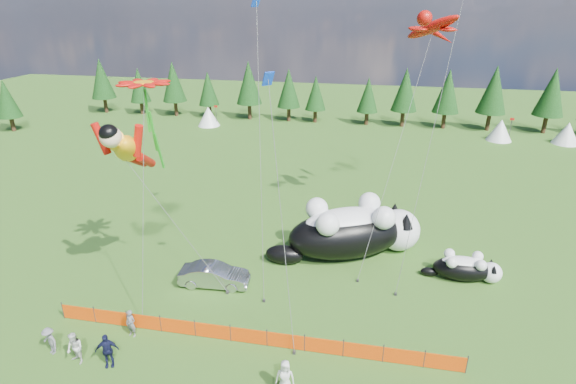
# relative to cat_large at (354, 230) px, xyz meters

# --- Properties ---
(ground) EXTENTS (160.00, 160.00, 0.00)m
(ground) POSITION_rel_cat_large_xyz_m (-4.88, -7.34, -1.96)
(ground) COLOR #16390A
(ground) RESTS_ON ground
(safety_fence) EXTENTS (22.06, 0.06, 1.10)m
(safety_fence) POSITION_rel_cat_large_xyz_m (-4.88, -10.34, -1.46)
(safety_fence) COLOR #262626
(safety_fence) RESTS_ON ground
(tree_line) EXTENTS (90.00, 4.00, 8.00)m
(tree_line) POSITION_rel_cat_large_xyz_m (-4.88, 37.66, 2.04)
(tree_line) COLOR black
(tree_line) RESTS_ON ground
(festival_tents) EXTENTS (50.00, 3.20, 2.80)m
(festival_tents) POSITION_rel_cat_large_xyz_m (6.12, 32.66, -0.56)
(festival_tents) COLOR white
(festival_tents) RESTS_ON ground
(cat_large) EXTENTS (10.78, 7.18, 4.12)m
(cat_large) POSITION_rel_cat_large_xyz_m (0.00, 0.00, 0.00)
(cat_large) COLOR black
(cat_large) RESTS_ON ground
(cat_small) EXTENTS (5.07, 1.82, 1.83)m
(cat_small) POSITION_rel_cat_large_xyz_m (7.43, -1.81, -1.09)
(cat_small) COLOR black
(cat_small) RESTS_ON ground
(car) EXTENTS (4.54, 1.87, 1.46)m
(car) POSITION_rel_cat_large_xyz_m (-8.46, -5.56, -1.23)
(car) COLOR #AFAFB3
(car) RESTS_ON ground
(spectator_a) EXTENTS (0.65, 0.50, 1.62)m
(spectator_a) POSITION_rel_cat_large_xyz_m (-11.28, -10.94, -1.15)
(spectator_a) COLOR slate
(spectator_a) RESTS_ON ground
(spectator_b) EXTENTS (1.00, 0.80, 1.79)m
(spectator_b) POSITION_rel_cat_large_xyz_m (-13.01, -13.30, -1.06)
(spectator_b) COLOR silver
(spectator_b) RESTS_ON ground
(spectator_c) EXTENTS (1.25, 0.94, 1.91)m
(spectator_c) POSITION_rel_cat_large_xyz_m (-11.31, -13.18, -1.00)
(spectator_c) COLOR #131534
(spectator_c) RESTS_ON ground
(spectator_d) EXTENTS (1.14, 0.86, 1.57)m
(spectator_d) POSITION_rel_cat_large_xyz_m (-14.71, -12.96, -1.17)
(spectator_d) COLOR slate
(spectator_d) RESTS_ON ground
(spectator_e) EXTENTS (0.93, 0.65, 1.80)m
(spectator_e) POSITION_rel_cat_large_xyz_m (-2.35, -13.13, -1.06)
(spectator_e) COLOR silver
(spectator_e) RESTS_ON ground
(superhero_kite) EXTENTS (7.85, 5.85, 12.04)m
(superhero_kite) POSITION_rel_cat_large_xyz_m (-12.32, -7.16, 7.48)
(superhero_kite) COLOR #FEA60D
(superhero_kite) RESTS_ON ground
(gecko_kite) EXTENTS (7.25, 12.88, 18.07)m
(gecko_kite) POSITION_rel_cat_large_xyz_m (4.30, 5.87, 13.22)
(gecko_kite) COLOR #BE1009
(gecko_kite) RESTS_ON ground
(flower_kite) EXTENTS (3.66, 5.50, 13.18)m
(flower_kite) POSITION_rel_cat_large_xyz_m (-11.36, -6.20, 10.70)
(flower_kite) COLOR #BE1009
(flower_kite) RESTS_ON ground
(diamond_kite_a) EXTENTS (1.85, 6.23, 18.05)m
(diamond_kite_a) POSITION_rel_cat_large_xyz_m (-6.34, -1.32, 14.22)
(diamond_kite_a) COLOR blue
(diamond_kite_a) RESTS_ON ground
(diamond_kite_c) EXTENTS (2.22, 3.01, 14.30)m
(diamond_kite_c) POSITION_rel_cat_large_xyz_m (-4.01, -8.24, 10.88)
(diamond_kite_c) COLOR blue
(diamond_kite_c) RESTS_ON ground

